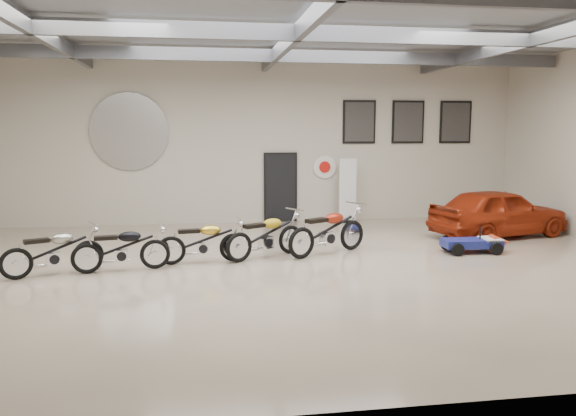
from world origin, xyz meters
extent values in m
cube|color=#B7A68C|center=(0.00, 0.00, 0.00)|extent=(16.00, 12.00, 0.01)
cube|color=gray|center=(0.00, 0.00, 5.00)|extent=(16.00, 12.00, 0.01)
cube|color=beige|center=(0.00, 6.00, 2.50)|extent=(16.00, 0.02, 5.00)
cube|color=black|center=(0.50, 5.95, 1.05)|extent=(0.92, 0.08, 2.10)
imported|color=#97260D|center=(5.95, 2.60, 0.66)|extent=(2.46, 4.14, 1.32)
camera|label=1|loc=(-1.94, -11.25, 2.87)|focal=35.00mm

